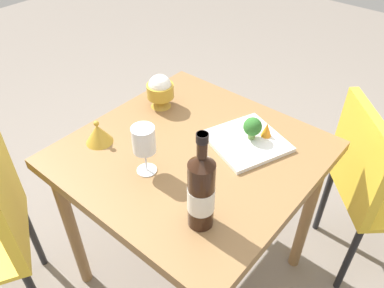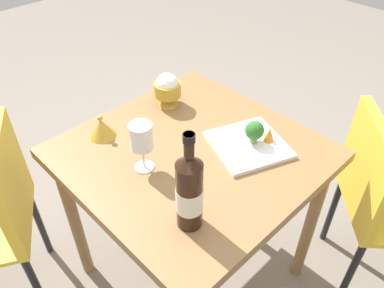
{
  "view_description": "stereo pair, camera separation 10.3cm",
  "coord_description": "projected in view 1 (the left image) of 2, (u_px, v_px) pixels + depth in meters",
  "views": [
    {
      "loc": [
        0.79,
        0.67,
        1.65
      ],
      "look_at": [
        0.0,
        0.0,
        0.79
      ],
      "focal_mm": 35.75,
      "sensor_mm": 36.0,
      "label": 1
    },
    {
      "loc": [
        0.72,
        0.74,
        1.65
      ],
      "look_at": [
        0.0,
        0.0,
        0.79
      ],
      "focal_mm": 35.75,
      "sensor_mm": 36.0,
      "label": 2
    }
  ],
  "objects": [
    {
      "name": "broccoli_floret",
      "position": [
        253.0,
        127.0,
        1.36
      ],
      "size": [
        0.07,
        0.07,
        0.09
      ],
      "color": "#729E4C",
      "rests_on": "serving_plate"
    },
    {
      "name": "rice_bowl",
      "position": [
        160.0,
        90.0,
        1.54
      ],
      "size": [
        0.11,
        0.11,
        0.14
      ],
      "color": "gold",
      "rests_on": "dining_table"
    },
    {
      "name": "wine_glass",
      "position": [
        144.0,
        141.0,
        1.2
      ],
      "size": [
        0.08,
        0.08,
        0.18
      ],
      "color": "white",
      "rests_on": "dining_table"
    },
    {
      "name": "wine_bottle",
      "position": [
        201.0,
        192.0,
        1.03
      ],
      "size": [
        0.08,
        0.08,
        0.33
      ],
      "color": "black",
      "rests_on": "dining_table"
    },
    {
      "name": "chair_near_window",
      "position": [
        369.0,
        179.0,
        1.58
      ],
      "size": [
        0.57,
        0.57,
        0.85
      ],
      "rotation": [
        0.0,
        0.0,
        0.74
      ],
      "color": "gold",
      "rests_on": "ground_plane"
    },
    {
      "name": "carrot_garnish_left",
      "position": [
        267.0,
        130.0,
        1.39
      ],
      "size": [
        0.04,
        0.04,
        0.05
      ],
      "color": "orange",
      "rests_on": "serving_plate"
    },
    {
      "name": "dining_table",
      "position": [
        192.0,
        170.0,
        1.43
      ],
      "size": [
        0.83,
        0.83,
        0.76
      ],
      "color": "olive",
      "rests_on": "ground_plane"
    },
    {
      "name": "ground_plane",
      "position": [
        192.0,
        269.0,
        1.85
      ],
      "size": [
        8.0,
        8.0,
        0.0
      ],
      "primitive_type": "plane",
      "color": "gray"
    },
    {
      "name": "serving_plate",
      "position": [
        247.0,
        141.0,
        1.39
      ],
      "size": [
        0.32,
        0.32,
        0.02
      ],
      "rotation": [
        0.0,
        0.0,
        -0.37
      ],
      "color": "white",
      "rests_on": "dining_table"
    },
    {
      "name": "rice_bowl_lid",
      "position": [
        98.0,
        134.0,
        1.38
      ],
      "size": [
        0.1,
        0.1,
        0.09
      ],
      "color": "gold",
      "rests_on": "dining_table"
    }
  ]
}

